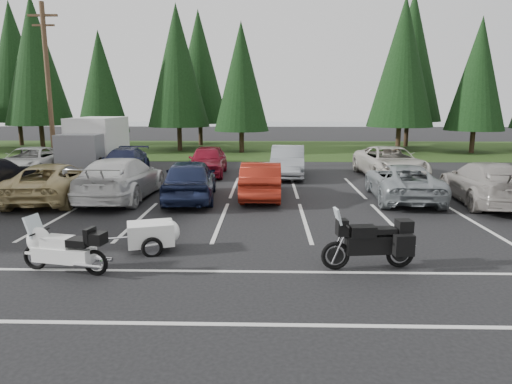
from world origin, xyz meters
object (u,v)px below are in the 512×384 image
Objects in this scene: box_truck at (92,144)px; cargo_trailer at (151,237)px; car_near_4 at (190,179)px; car_near_6 at (403,182)px; car_near_7 at (487,183)px; car_near_3 at (121,178)px; car_far_4 at (390,162)px; car_far_2 at (208,160)px; car_near_5 at (261,180)px; adventure_motorcycle at (369,238)px; touring_motorcycle at (64,245)px; utility_pole at (48,85)px; car_far_0 at (30,162)px; car_far_1 at (124,162)px; car_far_3 at (288,161)px; car_near_2 at (54,182)px.

box_truck reaches higher than cargo_trailer.
car_near_4 is 0.95× the size of car_near_6.
car_near_6 is 3.01m from car_near_7.
cargo_trailer is (2.77, -6.41, -0.44)m from car_near_3.
box_truck is at bearing 166.45° from car_far_4.
car_far_4 is (9.35, -0.56, 0.01)m from car_far_2.
adventure_motorcycle is at bearing 108.65° from car_near_5.
car_near_6 is 0.91× the size of car_far_4.
car_near_3 is (4.25, -8.19, -0.62)m from box_truck.
car_far_2 reaches higher than adventure_motorcycle.
car_near_3 is at bearing 110.83° from touring_motorcycle.
cargo_trailer is (-8.26, -6.55, -0.32)m from car_near_6.
touring_motorcycle is at bearing 43.24° from car_near_6.
car_near_4 is at bearing -41.16° from utility_pole.
car_near_5 is at bearing -145.52° from car_far_4.
car_near_5 is 6.46m from car_far_2.
box_truck reaches higher than car_far_2.
box_truck is at bearing 14.04° from utility_pole.
car_far_4 reaches higher than car_far_2.
box_truck is 16.42m from car_far_4.
car_near_5 is at bearing -0.94° from car_near_7.
car_far_4 is at bearing -3.36° from car_far_0.
car_near_4 reaches higher than car_near_7.
car_near_7 is (20.21, -8.20, -3.90)m from utility_pole.
box_truck is 1.24× the size of car_far_2.
car_near_6 is 14.01m from car_far_1.
box_truck reaches higher than car_far_1.
car_near_4 is 7.15m from car_far_3.
car_far_4 is (5.17, -0.15, -0.00)m from car_far_3.
cargo_trailer is (9.02, -14.10, -4.32)m from utility_pole.
car_far_0 is (-4.10, 6.07, -0.00)m from car_near_2.
cargo_trailer is at bearing -64.32° from box_truck.
car_near_7 is 3.33× the size of cargo_trailer.
box_truck reaches higher than car_far_0.
car_near_2 reaches higher than cargo_trailer.
car_near_5 is at bearing -99.99° from car_far_3.
car_far_2 is at bearing -9.88° from utility_pole.
car_near_5 is 8.51m from car_near_7.
car_near_4 is (5.28, 0.16, 0.09)m from car_near_2.
car_far_2 is at bearing -93.73° from car_near_4.
utility_pole is 21.26m from adventure_motorcycle.
utility_pole reaches higher than car_far_2.
car_near_5 is at bearing -31.88° from utility_pole.
adventure_motorcycle is (12.31, -15.72, -0.72)m from box_truck.
car_near_4 is at bearing 5.73° from car_near_6.
car_far_0 is at bearing -23.08° from car_near_5.
utility_pole reaches higher than car_near_5.
car_near_3 is 11.03m from adventure_motorcycle.
cargo_trailer is at bearing -72.12° from car_far_1.
adventure_motorcycle is at bearing 55.00° from car_near_7.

